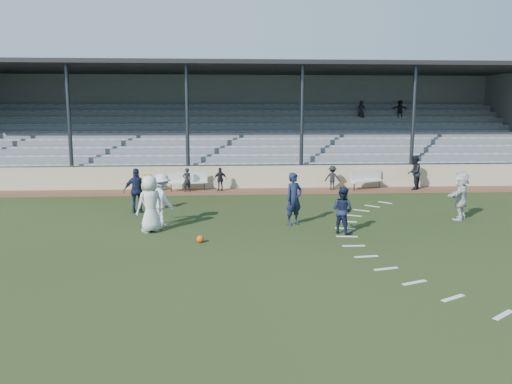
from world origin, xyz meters
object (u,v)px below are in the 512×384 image
official (414,173)px  bench_right (367,178)px  football (200,239)px  player_navy_lead (294,199)px  trash_bin (146,183)px  player_white_lead (150,204)px  bench_left (188,180)px

official → bench_right: bearing=-64.0°
football → player_navy_lead: size_ratio=0.12×
football → bench_right: bearing=50.9°
trash_bin → official: size_ratio=0.50×
football → player_white_lead: 2.47m
bench_left → player_navy_lead: (4.38, -7.86, 0.37)m
bench_left → trash_bin: bearing=176.8°
bench_right → player_navy_lead: size_ratio=1.04×
bench_left → player_white_lead: (-0.66, -8.62, 0.39)m
football → player_white_lead: (-1.75, 1.52, 0.86)m
player_white_lead → bench_left: bearing=-131.5°
player_white_lead → player_navy_lead: bearing=151.4°
bench_right → player_white_lead: size_ratio=1.02×
football → bench_left: bearing=96.2°
official → trash_bin: bearing=-56.9°
bench_left → official: 11.71m
football → official: official is taller
player_white_lead → football: bearing=102.0°
bench_left → bench_right: bearing=-11.9°
bench_right → official: (2.40, -0.31, 0.33)m
player_white_lead → official: size_ratio=1.10×
player_white_lead → player_navy_lead: size_ratio=1.03×
player_navy_lead → bench_right: bearing=25.4°
player_navy_lead → official: bearing=13.4°
bench_left → player_white_lead: 8.65m
trash_bin → player_navy_lead: 9.94m
bench_left → bench_right: size_ratio=1.03×
football → player_navy_lead: 4.08m
trash_bin → player_navy_lead: (6.44, -7.56, 0.49)m
bench_left → player_navy_lead: bearing=-72.5°
trash_bin → bench_left: bearing=8.4°
bench_left → football: bench_left is taller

